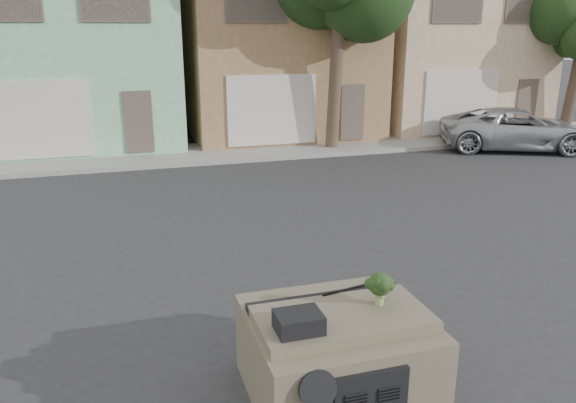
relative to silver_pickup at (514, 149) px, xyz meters
name	(u,v)px	position (x,y,z in m)	size (l,w,h in m)	color
ground_plane	(269,286)	(-11.35, -8.26, 0.00)	(120.00, 120.00, 0.00)	#303033
sidewalk	(188,154)	(-11.35, 2.24, 0.07)	(40.00, 3.00, 0.15)	gray
townhouse_mint	(73,39)	(-14.85, 6.24, 3.77)	(7.20, 8.20, 7.55)	#91CFA3
townhouse_tan	(270,38)	(-7.35, 6.24, 3.77)	(7.20, 8.20, 7.55)	#9A754F
townhouse_beige	(434,38)	(0.15, 6.24, 3.77)	(7.20, 8.20, 7.55)	#CEB28F
silver_pickup	(514,149)	(0.00, 0.00, 0.00)	(2.43, 5.26, 1.46)	#ADB0B5
tree_near	(337,25)	(-6.35, 1.54, 4.25)	(4.40, 4.00, 8.50)	#1E3816
car_dashboard	(337,351)	(-11.35, -11.26, 0.56)	(2.00, 1.80, 1.12)	#675E4A
instrument_hump	(299,322)	(-11.93, -11.61, 1.22)	(0.48, 0.38, 0.20)	black
wiper_arm	(348,289)	(-11.07, -10.88, 1.13)	(0.70, 0.03, 0.02)	black
broccoli	(380,288)	(-10.88, -11.32, 1.32)	(0.32, 0.32, 0.39)	#1C3113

